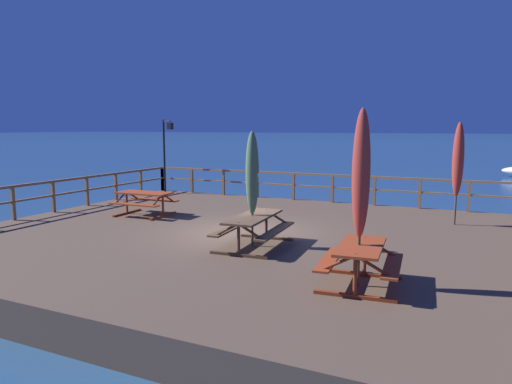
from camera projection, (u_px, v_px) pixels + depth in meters
The scene contains 11 objects.
ground_plane at pixel (242, 257), 13.00m from camera, with size 600.00×600.00×0.00m, color navy.
wooden_deck at pixel (242, 245), 12.95m from camera, with size 14.66×12.51×0.72m, color brown.
railing_waterside_far at pixel (313, 182), 18.26m from camera, with size 14.46×0.10×1.09m.
railing_side_left at pixel (53, 191), 15.84m from camera, with size 0.10×12.31×1.09m.
picnic_table_mid_centre at pixel (361, 257), 8.43m from camera, with size 1.55×1.77×0.78m.
picnic_table_back_left at pixel (253, 224), 11.23m from camera, with size 1.55×2.27×0.78m.
picnic_table_front_left at pixel (144, 199), 15.31m from camera, with size 1.84×1.47×0.78m.
patio_umbrella_short_mid at pixel (361, 175), 8.24m from camera, with size 0.32×0.32×3.20m.
patio_umbrella_short_front at pixel (252, 174), 11.15m from camera, with size 0.32×0.32×2.78m.
patio_umbrella_tall_front at pixel (458, 160), 13.63m from camera, with size 0.32×0.32×3.02m.
lamp_post_hooked at pixel (166, 145), 20.25m from camera, with size 0.65×0.36×3.20m.
Camera 1 is at (5.77, -11.24, 3.57)m, focal length 32.86 mm.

